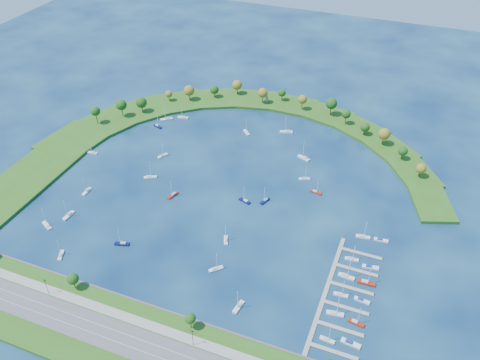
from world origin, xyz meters
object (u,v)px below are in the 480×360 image
at_px(moored_boat_13, 316,192).
at_px(moored_boat_21, 163,155).
at_px(moored_boat_10, 69,215).
at_px(docked_boat_5, 362,300).
at_px(docked_boat_10, 363,236).
at_px(moored_boat_5, 226,240).
at_px(docked_boat_0, 327,339).
at_px(docked_boat_3, 356,322).
at_px(moored_boat_9, 92,152).
at_px(moored_boat_16, 167,119).
at_px(moored_boat_19, 216,269).
at_px(dock_system, 340,295).
at_px(moored_boat_20, 47,225).
at_px(docked_boat_9, 370,267).
at_px(moored_boat_4, 286,131).
at_px(moored_boat_18, 87,191).
at_px(docked_boat_11, 381,240).
at_px(docked_boat_8, 352,259).
at_px(docked_boat_2, 335,313).
at_px(docked_boat_1, 351,343).
at_px(moored_boat_15, 173,195).
at_px(docked_boat_4, 341,294).
at_px(moored_boat_6, 239,306).
at_px(moored_boat_2, 247,132).
at_px(docked_boat_7, 366,282).
at_px(moored_boat_3, 158,126).
at_px(docked_boat_6, 346,276).
at_px(moored_boat_8, 61,255).
at_px(moored_boat_14, 183,117).
at_px(moored_boat_1, 304,158).
at_px(moored_boat_0, 304,178).
at_px(moored_boat_7, 265,200).
at_px(harbor_tower, 267,99).

height_order(moored_boat_13, moored_boat_21, moored_boat_21).
distance_m(moored_boat_10, docked_boat_5, 174.73).
bearing_deg(docked_boat_10, moored_boat_5, -164.04).
height_order(docked_boat_0, docked_boat_3, docked_boat_3).
relative_size(moored_boat_9, moored_boat_16, 0.78).
bearing_deg(moored_boat_19, moored_boat_16, 81.84).
bearing_deg(dock_system, docked_boat_3, -52.27).
height_order(moored_boat_20, docked_boat_9, moored_boat_20).
xyz_separation_m(moored_boat_4, moored_boat_18, (-96.02, -115.27, -0.07)).
relative_size(moored_boat_9, docked_boat_11, 1.30).
relative_size(docked_boat_3, docked_boat_8, 1.07).
xyz_separation_m(dock_system, docked_boat_2, (0.22, -12.36, 0.57)).
height_order(moored_boat_4, docked_boat_1, moored_boat_4).
distance_m(moored_boat_5, moored_boat_15, 52.96).
distance_m(docked_boat_1, docked_boat_4, 28.28).
relative_size(moored_boat_6, docked_boat_10, 1.04).
bearing_deg(docked_boat_8, docked_boat_10, 75.28).
bearing_deg(moored_boat_21, moored_boat_15, -115.97).
distance_m(docked_boat_0, docked_boat_10, 74.52).
bearing_deg(moored_boat_2, moored_boat_13, -170.21).
distance_m(docked_boat_2, docked_boat_5, 16.65).
height_order(moored_boat_15, docked_boat_7, docked_boat_7).
height_order(moored_boat_3, docked_boat_9, moored_boat_3).
height_order(docked_boat_2, docked_boat_6, docked_boat_6).
relative_size(moored_boat_4, docked_boat_5, 1.75).
bearing_deg(moored_boat_8, docked_boat_1, -113.19).
height_order(moored_boat_3, moored_boat_20, moored_boat_20).
distance_m(moored_boat_14, docked_boat_5, 208.41).
height_order(moored_boat_5, moored_boat_20, moored_boat_20).
bearing_deg(moored_boat_10, docked_boat_1, 85.01).
xyz_separation_m(moored_boat_16, docked_boat_3, (174.68, -135.89, -0.06)).
relative_size(moored_boat_13, docked_boat_3, 0.95).
xyz_separation_m(moored_boat_1, moored_boat_20, (-120.01, -122.22, -0.03)).
distance_m(moored_boat_4, moored_boat_18, 150.02).
distance_m(docked_boat_4, docked_boat_9, 26.38).
distance_m(moored_boat_20, docked_boat_8, 174.90).
distance_m(moored_boat_18, docked_boat_5, 179.89).
relative_size(moored_boat_3, moored_boat_15, 0.93).
height_order(dock_system, moored_boat_3, moored_boat_3).
bearing_deg(moored_boat_0, docked_boat_5, -83.32).
bearing_deg(docked_boat_7, moored_boat_19, -166.51).
bearing_deg(moored_boat_10, moored_boat_4, 149.78).
xyz_separation_m(moored_boat_13, moored_boat_21, (-109.81, 0.31, 0.00)).
xyz_separation_m(dock_system, docked_boat_7, (10.70, 12.76, 0.60)).
bearing_deg(moored_boat_0, moored_boat_15, -172.12).
relative_size(moored_boat_7, moored_boat_8, 1.00).
bearing_deg(moored_boat_20, moored_boat_6, -158.65).
bearing_deg(harbor_tower, docked_boat_11, -48.63).
xyz_separation_m(docked_boat_0, docked_boat_7, (10.46, 40.91, 0.08)).
height_order(moored_boat_14, docked_boat_2, docked_boat_2).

